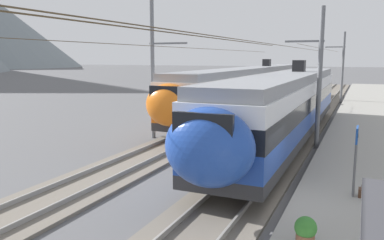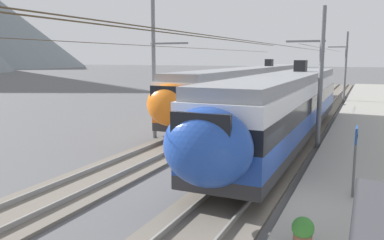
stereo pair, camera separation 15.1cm
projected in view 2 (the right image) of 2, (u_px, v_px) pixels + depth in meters
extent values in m
plane|color=#565659|center=(264.00, 206.00, 12.55)|extent=(400.00, 400.00, 0.00)
cube|color=#6B6359|center=(231.00, 199.00, 13.00)|extent=(120.00, 3.00, 0.12)
cube|color=gray|center=(252.00, 198.00, 12.68)|extent=(120.00, 0.07, 0.16)
cube|color=gray|center=(211.00, 192.00, 13.27)|extent=(120.00, 0.07, 0.16)
cube|color=#6B6359|center=(98.00, 179.00, 15.20)|extent=(120.00, 3.00, 0.12)
cube|color=gray|center=(113.00, 177.00, 14.89)|extent=(120.00, 0.07, 0.16)
cube|color=gray|center=(83.00, 173.00, 15.47)|extent=(120.00, 0.07, 0.16)
cube|color=#2D2D30|center=(288.00, 126.00, 21.74)|extent=(22.87, 2.81, 0.45)
cube|color=#1E429E|center=(289.00, 115.00, 21.64)|extent=(22.87, 2.81, 0.85)
cube|color=black|center=(289.00, 100.00, 21.51)|extent=(22.87, 2.85, 0.75)
cube|color=white|center=(290.00, 88.00, 21.40)|extent=(22.87, 2.81, 0.65)
cube|color=gray|center=(290.00, 78.00, 21.31)|extent=(22.57, 2.61, 0.45)
cube|color=black|center=(254.00, 166.00, 15.43)|extent=(2.80, 2.25, 0.42)
cube|color=black|center=(306.00, 117.00, 28.19)|extent=(2.80, 2.25, 0.42)
ellipsoid|color=#1E429E|center=(207.00, 147.00, 10.74)|extent=(1.80, 2.59, 2.25)
cube|color=black|center=(200.00, 135.00, 10.22)|extent=(0.16, 1.69, 1.19)
cube|color=black|center=(301.00, 66.00, 24.31)|extent=(0.90, 0.70, 0.70)
cube|color=#2D2D30|center=(255.00, 99.00, 35.82)|extent=(32.80, 2.82, 0.45)
cube|color=orange|center=(256.00, 92.00, 35.72)|extent=(32.80, 2.82, 0.85)
cube|color=black|center=(256.00, 83.00, 35.60)|extent=(32.80, 2.86, 0.75)
cube|color=silver|center=(256.00, 76.00, 35.49)|extent=(32.80, 2.82, 0.65)
cube|color=gray|center=(256.00, 70.00, 35.40)|extent=(32.50, 2.62, 0.45)
cube|color=black|center=(216.00, 120.00, 26.74)|extent=(2.80, 2.25, 0.42)
cube|color=black|center=(279.00, 95.00, 45.05)|extent=(2.80, 2.25, 0.42)
ellipsoid|color=orange|center=(170.00, 105.00, 20.35)|extent=(1.80, 2.59, 2.25)
cube|color=black|center=(165.00, 98.00, 19.84)|extent=(0.16, 1.69, 1.19)
cube|color=black|center=(269.00, 63.00, 39.74)|extent=(0.90, 0.70, 0.70)
cylinder|color=slate|center=(321.00, 79.00, 20.02)|extent=(0.24, 0.24, 7.27)
cube|color=slate|center=(306.00, 41.00, 20.06)|extent=(0.10, 1.97, 0.10)
cylinder|color=#473823|center=(289.00, 46.00, 20.44)|extent=(38.07, 0.02, 0.02)
cylinder|color=slate|center=(345.00, 68.00, 40.00)|extent=(0.24, 0.24, 7.30)
cube|color=slate|center=(338.00, 47.00, 40.00)|extent=(0.10, 1.97, 0.10)
cylinder|color=#473823|center=(329.00, 49.00, 40.38)|extent=(38.07, 0.02, 0.02)
cylinder|color=slate|center=(154.00, 68.00, 22.62)|extent=(0.24, 0.24, 8.22)
cube|color=slate|center=(169.00, 43.00, 21.99)|extent=(0.10, 2.34, 0.10)
cylinder|color=#473823|center=(186.00, 48.00, 21.61)|extent=(38.07, 0.02, 0.02)
cylinder|color=#59595B|center=(355.00, 163.00, 12.28)|extent=(0.08, 0.08, 2.26)
cube|color=#19479E|center=(356.00, 135.00, 12.14)|extent=(0.70, 0.06, 0.50)
cube|color=black|center=(358.00, 135.00, 12.12)|extent=(0.52, 0.01, 0.10)
cube|color=#472D1E|center=(361.00, 193.00, 12.42)|extent=(0.32, 0.18, 0.27)
torus|color=#472D1E|center=(361.00, 187.00, 12.39)|extent=(0.16, 0.02, 0.16)
cylinder|color=brown|center=(302.00, 240.00, 9.19)|extent=(0.44, 0.44, 0.30)
sphere|color=#33752D|center=(303.00, 228.00, 9.14)|extent=(0.53, 0.53, 0.53)
sphere|color=gold|center=(303.00, 223.00, 9.12)|extent=(0.29, 0.29, 0.29)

